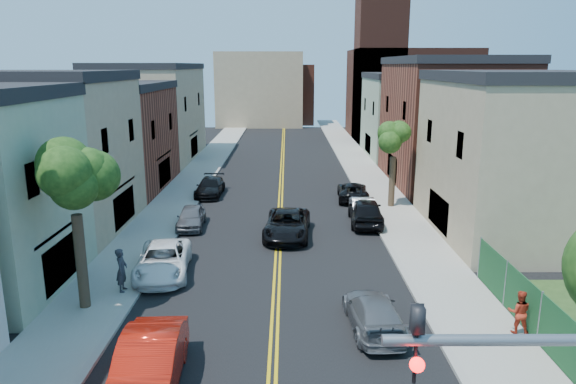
{
  "coord_description": "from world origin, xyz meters",
  "views": [
    {
      "loc": [
        0.48,
        -6.07,
        9.89
      ],
      "look_at": [
        0.55,
        26.52,
        2.0
      ],
      "focal_mm": 32.71,
      "sensor_mm": 36.0,
      "label": 1
    }
  ],
  "objects_px": {
    "red_sedan": "(149,366)",
    "grey_car_right": "(374,313)",
    "black_car_right": "(366,211)",
    "dark_car_right_far": "(353,191)",
    "white_pickup": "(163,260)",
    "silver_car_right": "(362,207)",
    "pedestrian_right": "(519,312)",
    "grey_car_left": "(191,217)",
    "black_car_left": "(210,187)",
    "pedestrian_left": "(122,270)",
    "black_suv_lane": "(287,224)"
  },
  "relations": [
    {
      "from": "black_car_left",
      "to": "grey_car_right",
      "type": "xyz_separation_m",
      "value": [
        9.3,
        -21.28,
        -0.02
      ]
    },
    {
      "from": "white_pickup",
      "to": "pedestrian_left",
      "type": "distance_m",
      "value": 2.58
    },
    {
      "from": "black_suv_lane",
      "to": "pedestrian_right",
      "type": "bearing_deg",
      "value": -49.74
    },
    {
      "from": "pedestrian_right",
      "to": "white_pickup",
      "type": "bearing_deg",
      "value": -6.79
    },
    {
      "from": "white_pickup",
      "to": "grey_car_left",
      "type": "distance_m",
      "value": 7.61
    },
    {
      "from": "red_sedan",
      "to": "grey_car_left",
      "type": "bearing_deg",
      "value": 92.5
    },
    {
      "from": "black_car_right",
      "to": "silver_car_right",
      "type": "bearing_deg",
      "value": -87.11
    },
    {
      "from": "silver_car_right",
      "to": "dark_car_right_far",
      "type": "relative_size",
      "value": 0.89
    },
    {
      "from": "black_car_left",
      "to": "white_pickup",
      "type": "bearing_deg",
      "value": -88.99
    },
    {
      "from": "silver_car_right",
      "to": "black_car_right",
      "type": "bearing_deg",
      "value": 92.37
    },
    {
      "from": "black_car_left",
      "to": "pedestrian_left",
      "type": "xyz_separation_m",
      "value": [
        -1.3,
        -18.06,
        0.44
      ]
    },
    {
      "from": "grey_car_right",
      "to": "pedestrian_right",
      "type": "distance_m",
      "value": 5.34
    },
    {
      "from": "black_suv_lane",
      "to": "pedestrian_left",
      "type": "height_order",
      "value": "pedestrian_left"
    },
    {
      "from": "black_suv_lane",
      "to": "pedestrian_left",
      "type": "distance_m",
      "value": 10.81
    },
    {
      "from": "grey_car_left",
      "to": "silver_car_right",
      "type": "height_order",
      "value": "silver_car_right"
    },
    {
      "from": "black_suv_lane",
      "to": "pedestrian_right",
      "type": "height_order",
      "value": "pedestrian_right"
    },
    {
      "from": "black_car_left",
      "to": "silver_car_right",
      "type": "height_order",
      "value": "silver_car_right"
    },
    {
      "from": "black_suv_lane",
      "to": "white_pickup",
      "type": "bearing_deg",
      "value": -132.02
    },
    {
      "from": "black_car_left",
      "to": "dark_car_right_far",
      "type": "xyz_separation_m",
      "value": [
        10.94,
        -1.31,
        -0.03
      ]
    },
    {
      "from": "red_sedan",
      "to": "white_pickup",
      "type": "height_order",
      "value": "red_sedan"
    },
    {
      "from": "white_pickup",
      "to": "black_car_left",
      "type": "xyz_separation_m",
      "value": [
        0.0,
        15.87,
        -0.04
      ]
    },
    {
      "from": "grey_car_left",
      "to": "pedestrian_left",
      "type": "distance_m",
      "value": 9.9
    },
    {
      "from": "grey_car_right",
      "to": "silver_car_right",
      "type": "height_order",
      "value": "silver_car_right"
    },
    {
      "from": "silver_car_right",
      "to": "pedestrian_right",
      "type": "bearing_deg",
      "value": 105.09
    },
    {
      "from": "red_sedan",
      "to": "black_car_right",
      "type": "xyz_separation_m",
      "value": [
        9.3,
        17.58,
        -0.01
      ]
    },
    {
      "from": "grey_car_left",
      "to": "silver_car_right",
      "type": "bearing_deg",
      "value": 8.96
    },
    {
      "from": "white_pickup",
      "to": "silver_car_right",
      "type": "xyz_separation_m",
      "value": [
        11.0,
        9.95,
        -0.03
      ]
    },
    {
      "from": "red_sedan",
      "to": "black_car_right",
      "type": "relative_size",
      "value": 1.05
    },
    {
      "from": "pedestrian_right",
      "to": "dark_car_right_far",
      "type": "bearing_deg",
      "value": -64.4
    },
    {
      "from": "white_pickup",
      "to": "dark_car_right_far",
      "type": "relative_size",
      "value": 1.1
    },
    {
      "from": "dark_car_right_far",
      "to": "pedestrian_right",
      "type": "distance_m",
      "value": 20.87
    },
    {
      "from": "grey_car_left",
      "to": "black_car_right",
      "type": "distance_m",
      "value": 11.02
    },
    {
      "from": "grey_car_left",
      "to": "dark_car_right_far",
      "type": "xyz_separation_m",
      "value": [
        10.94,
        6.95,
        -0.02
      ]
    },
    {
      "from": "red_sedan",
      "to": "grey_car_right",
      "type": "xyz_separation_m",
      "value": [
        7.6,
        3.92,
        -0.19
      ]
    },
    {
      "from": "black_car_left",
      "to": "silver_car_right",
      "type": "bearing_deg",
      "value": -27.28
    },
    {
      "from": "white_pickup",
      "to": "black_car_left",
      "type": "distance_m",
      "value": 15.87
    },
    {
      "from": "black_car_right",
      "to": "dark_car_right_far",
      "type": "bearing_deg",
      "value": -86.58
    },
    {
      "from": "silver_car_right",
      "to": "red_sedan",
      "type": "bearing_deg",
      "value": 66.61
    },
    {
      "from": "black_car_right",
      "to": "pedestrian_right",
      "type": "relative_size",
      "value": 2.98
    },
    {
      "from": "grey_car_right",
      "to": "black_car_left",
      "type": "bearing_deg",
      "value": -69.42
    },
    {
      "from": "silver_car_right",
      "to": "pedestrian_left",
      "type": "distance_m",
      "value": 17.29
    },
    {
      "from": "dark_car_right_far",
      "to": "grey_car_left",
      "type": "bearing_deg",
      "value": 36.14
    },
    {
      "from": "red_sedan",
      "to": "grey_car_left",
      "type": "xyz_separation_m",
      "value": [
        -1.7,
        16.93,
        -0.19
      ]
    },
    {
      "from": "grey_car_left",
      "to": "pedestrian_left",
      "type": "xyz_separation_m",
      "value": [
        -1.3,
        -9.8,
        0.45
      ]
    },
    {
      "from": "white_pickup",
      "to": "dark_car_right_far",
      "type": "bearing_deg",
      "value": 46.91
    },
    {
      "from": "black_car_left",
      "to": "black_suv_lane",
      "type": "height_order",
      "value": "black_suv_lane"
    },
    {
      "from": "dark_car_right_far",
      "to": "pedestrian_right",
      "type": "bearing_deg",
      "value": 103.82
    },
    {
      "from": "dark_car_right_far",
      "to": "white_pickup",
      "type": "bearing_deg",
      "value": 56.79
    },
    {
      "from": "red_sedan",
      "to": "pedestrian_right",
      "type": "relative_size",
      "value": 3.11
    },
    {
      "from": "white_pickup",
      "to": "pedestrian_right",
      "type": "height_order",
      "value": "pedestrian_right"
    }
  ]
}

